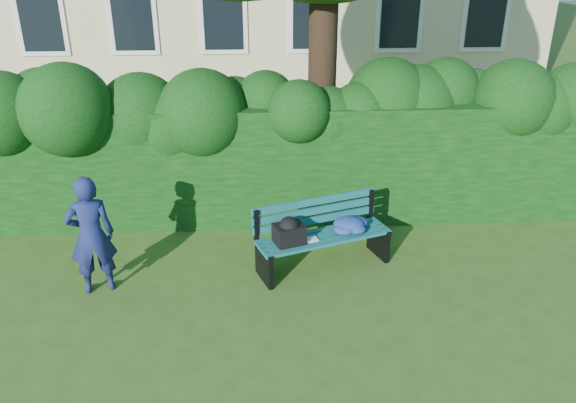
{
  "coord_description": "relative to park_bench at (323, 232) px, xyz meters",
  "views": [
    {
      "loc": [
        -0.37,
        -5.83,
        3.87
      ],
      "look_at": [
        0.0,
        0.6,
        0.95
      ],
      "focal_mm": 35.0,
      "sensor_mm": 36.0,
      "label": 1
    }
  ],
  "objects": [
    {
      "name": "man_reading",
      "position": [
        -2.82,
        -0.41,
        0.25
      ],
      "size": [
        0.63,
        0.5,
        1.51
      ],
      "primitive_type": "imported",
      "rotation": [
        0.0,
        0.0,
        3.44
      ],
      "color": "navy",
      "rests_on": "ground"
    },
    {
      "name": "hedge",
      "position": [
        -0.45,
        1.6,
        0.4
      ],
      "size": [
        10.0,
        1.0,
        1.8
      ],
      "color": "black",
      "rests_on": "ground"
    },
    {
      "name": "ground",
      "position": [
        -0.45,
        -0.6,
        -0.5
      ],
      "size": [
        80.0,
        80.0,
        0.0
      ],
      "primitive_type": "plane",
      "color": "#375618",
      "rests_on": "ground"
    },
    {
      "name": "park_bench",
      "position": [
        0.0,
        0.0,
        0.0
      ],
      "size": [
        1.84,
        1.11,
        0.89
      ],
      "rotation": [
        0.0,
        0.0,
        0.34
      ],
      "color": "#115356",
      "rests_on": "ground"
    }
  ]
}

